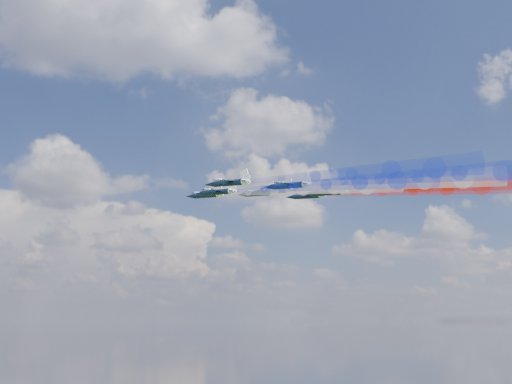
{
  "coord_description": "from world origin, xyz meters",
  "views": [
    {
      "loc": [
        -23.74,
        -136.26,
        134.53
      ],
      "look_at": [
        -6.72,
        8.66,
        167.44
      ],
      "focal_mm": 40.25,
      "sensor_mm": 36.0,
      "label": 1
    }
  ],
  "objects": [
    {
      "name": "jet_center_third",
      "position": [
        -2.38,
        5.86,
        167.22
      ],
      "size": [
        17.52,
        17.55,
        5.78
      ],
      "primitive_type": null,
      "rotation": [
        0.07,
        -0.11,
        0.84
      ],
      "color": "black"
    },
    {
      "name": "trail_rear_left",
      "position": [
        22.2,
        -27.71,
        163.32
      ],
      "size": [
        40.36,
        36.62,
        8.58
      ],
      "primitive_type": null,
      "rotation": [
        0.07,
        -0.11,
        0.84
      ],
      "color": "#1A31DF"
    },
    {
      "name": "jet_lead",
      "position": [
        -19.49,
        18.25,
        168.34
      ],
      "size": [
        17.52,
        17.55,
        5.78
      ],
      "primitive_type": null,
      "rotation": [
        0.07,
        -0.11,
        0.84
      ],
      "color": "black"
    },
    {
      "name": "jet_rear_right",
      "position": [
        11.23,
        4.54,
        166.79
      ],
      "size": [
        17.52,
        17.55,
        5.78
      ],
      "primitive_type": null,
      "rotation": [
        0.07,
        -0.11,
        0.84
      ],
      "color": "black"
    },
    {
      "name": "jet_inner_right",
      "position": [
        -5.05,
        18.54,
        169.25
      ],
      "size": [
        17.52,
        17.55,
        5.78
      ],
      "primitive_type": null,
      "rotation": [
        0.07,
        -0.11,
        0.84
      ],
      "color": "black"
    },
    {
      "name": "trail_rear_right",
      "position": [
        34.39,
        -15.74,
        164.57
      ],
      "size": [
        40.36,
        36.62,
        8.58
      ],
      "primitive_type": null,
      "rotation": [
        0.07,
        -0.11,
        0.84
      ],
      "color": "red"
    },
    {
      "name": "jet_outer_left",
      "position": [
        -15.01,
        -8.3,
        165.55
      ],
      "size": [
        17.52,
        17.55,
        5.78
      ],
      "primitive_type": null,
      "rotation": [
        0.07,
        -0.11,
        0.84
      ],
      "color": "black"
    },
    {
      "name": "trail_outer_right",
      "position": [
        32.39,
        -0.39,
        166.95
      ],
      "size": [
        40.36,
        36.62,
        8.58
      ],
      "primitive_type": null,
      "rotation": [
        0.07,
        -0.11,
        0.84
      ],
      "color": "red"
    },
    {
      "name": "trail_inner_right",
      "position": [
        18.12,
        -1.74,
        167.03
      ],
      "size": [
        40.36,
        36.62,
        8.58
      ],
      "primitive_type": null,
      "rotation": [
        0.07,
        -0.11,
        0.84
      ],
      "color": "red"
    },
    {
      "name": "trail_outer_left",
      "position": [
        8.15,
        -28.58,
        163.33
      ],
      "size": [
        40.36,
        36.62,
        8.58
      ],
      "primitive_type": null,
      "rotation": [
        0.07,
        -0.11,
        0.84
      ],
      "color": "#1A31DF"
    },
    {
      "name": "trail_center_third",
      "position": [
        20.78,
        -14.43,
        165.0
      ],
      "size": [
        40.36,
        36.62,
        8.58
      ],
      "primitive_type": null,
      "rotation": [
        0.07,
        -0.11,
        0.84
      ],
      "color": "white"
    },
    {
      "name": "jet_outer_right",
      "position": [
        9.23,
        19.9,
        169.17
      ],
      "size": [
        17.52,
        17.55,
        5.78
      ],
      "primitive_type": null,
      "rotation": [
        0.07,
        -0.11,
        0.84
      ],
      "color": "black"
    },
    {
      "name": "trail_lead",
      "position": [
        3.67,
        -2.04,
        166.11
      ],
      "size": [
        40.36,
        36.62,
        8.58
      ],
      "primitive_type": null,
      "rotation": [
        0.07,
        -0.11,
        0.84
      ],
      "color": "white"
    },
    {
      "name": "trail_inner_left",
      "position": [
        6.13,
        -14.87,
        164.2
      ],
      "size": [
        40.36,
        36.62,
        8.58
      ],
      "primitive_type": null,
      "rotation": [
        0.07,
        -0.11,
        0.84
      ],
      "color": "#1A31DF"
    },
    {
      "name": "jet_inner_left",
      "position": [
        -17.03,
        5.42,
        166.42
      ],
      "size": [
        17.52,
        17.55,
        5.78
      ],
      "primitive_type": null,
      "rotation": [
        0.07,
        -0.11,
        0.84
      ],
      "color": "black"
    },
    {
      "name": "jet_rear_left",
      "position": [
        -0.96,
        -7.42,
        165.54
      ],
      "size": [
        17.52,
        17.55,
        5.78
      ],
      "primitive_type": null,
      "rotation": [
        0.07,
        -0.11,
        0.84
      ],
      "color": "black"
    }
  ]
}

